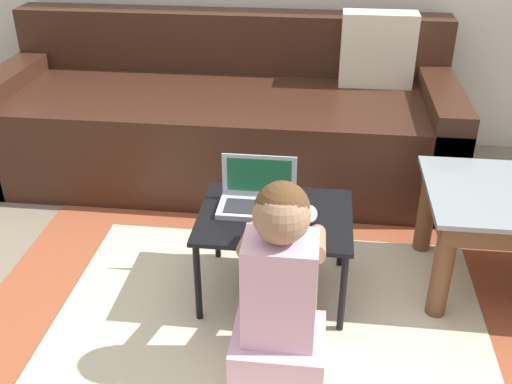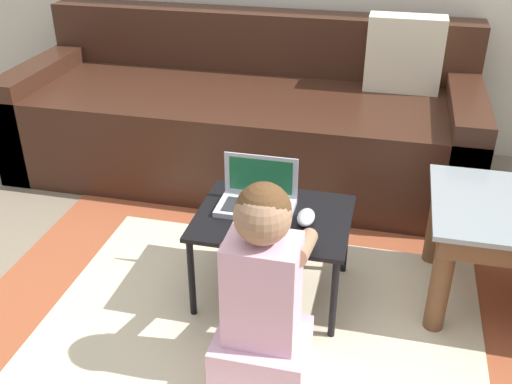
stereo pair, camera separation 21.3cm
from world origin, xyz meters
The scene contains 7 objects.
ground_plane centered at (0.00, 0.00, 0.00)m, with size 16.00×16.00×0.00m, color #7F705B.
area_rug centered at (0.15, -0.15, 0.00)m, with size 2.11×1.59×0.01m.
couch centered at (-0.21, 1.06, 0.28)m, with size 2.28×0.90×0.80m.
laptop_desk centered at (0.15, 0.04, 0.30)m, with size 0.54×0.43×0.34m.
laptop centered at (0.08, 0.09, 0.37)m, with size 0.27×0.17×0.18m.
computer_mouse centered at (0.27, 0.03, 0.36)m, with size 0.06×0.11×0.04m.
person_seated centered at (0.20, -0.34, 0.31)m, with size 0.29×0.38×0.68m.
Camera 2 is at (0.51, -1.72, 1.44)m, focal length 42.00 mm.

